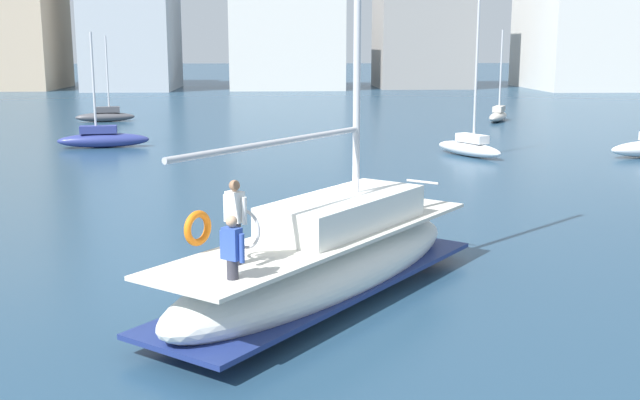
{
  "coord_description": "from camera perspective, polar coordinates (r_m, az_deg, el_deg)",
  "views": [
    {
      "loc": [
        -0.71,
        -17.69,
        5.45
      ],
      "look_at": [
        0.32,
        0.3,
        1.8
      ],
      "focal_mm": 43.49,
      "sensor_mm": 36.0,
      "label": 1
    }
  ],
  "objects": [
    {
      "name": "moored_cutter_right",
      "position": [
        42.9,
        -15.69,
        4.41
      ],
      "size": [
        4.87,
        1.79,
        6.03
      ],
      "color": "navy",
      "rests_on": "ground"
    },
    {
      "name": "waterfront_buildings",
      "position": [
        96.89,
        -6.77,
        14.11
      ],
      "size": [
        82.38,
        18.65,
        26.13
      ],
      "color": "#C6AD8E",
      "rests_on": "ground"
    },
    {
      "name": "moored_catamaran",
      "position": [
        38.82,
        10.93,
        3.94
      ],
      "size": [
        2.95,
        4.27,
        7.47
      ],
      "color": "white",
      "rests_on": "ground"
    },
    {
      "name": "moored_sloop_far",
      "position": [
        56.83,
        12.98,
        6.15
      ],
      "size": [
        2.72,
        4.12,
        6.38
      ],
      "color": "#B7B2A8",
      "rests_on": "ground"
    },
    {
      "name": "moored_sloop_near",
      "position": [
        57.08,
        -15.5,
        6.03
      ],
      "size": [
        4.18,
        1.76,
        5.97
      ],
      "color": "#4C4C51",
      "rests_on": "ground"
    },
    {
      "name": "ground_plane",
      "position": [
        18.53,
        -0.93,
        -5.66
      ],
      "size": [
        400.0,
        400.0,
        0.0
      ],
      "primitive_type": "plane",
      "color": "navy"
    },
    {
      "name": "main_sailboat",
      "position": [
        16.72,
        0.53,
        -4.34
      ],
      "size": [
        7.82,
        9.03,
        11.76
      ],
      "color": "white",
      "rests_on": "ground"
    }
  ]
}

